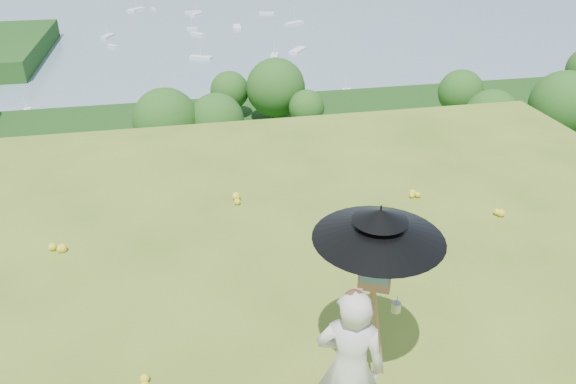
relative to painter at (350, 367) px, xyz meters
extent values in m
plane|color=#517321|center=(-0.06, 1.32, -0.83)|extent=(14.00, 14.00, 0.00)
cube|color=#12370F|center=(-0.06, 36.32, -29.83)|extent=(140.00, 56.00, 22.00)
cube|color=#6E6458|center=(-0.06, 76.32, -36.83)|extent=(170.00, 28.00, 8.00)
plane|color=slate|center=(-0.06, 241.32, -34.83)|extent=(700.00, 700.00, 0.00)
imported|color=silver|center=(0.00, 0.00, 0.00)|extent=(0.71, 0.59, 1.65)
camera|label=1|loc=(-1.24, -3.39, 3.63)|focal=35.00mm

